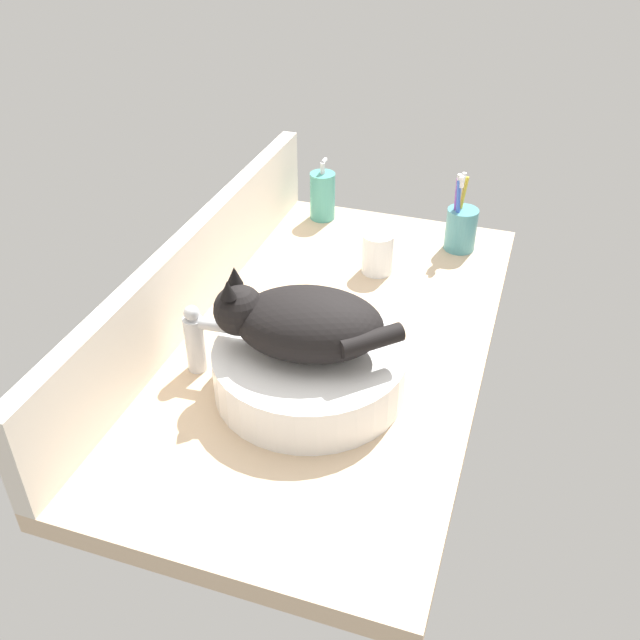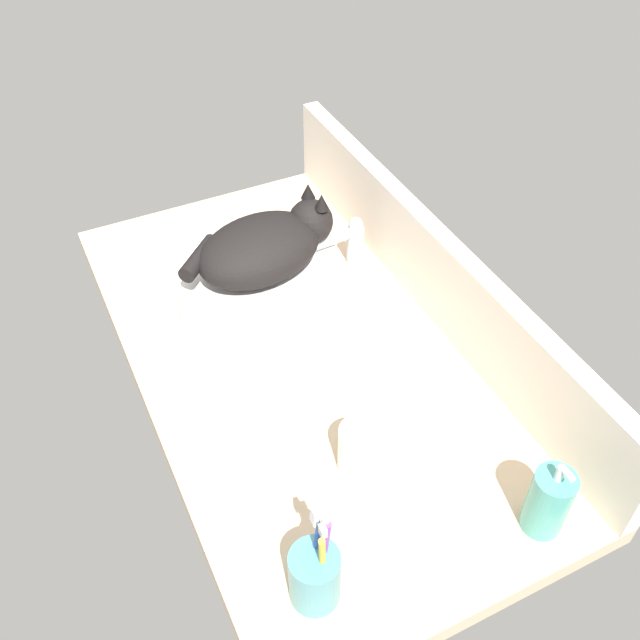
# 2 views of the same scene
# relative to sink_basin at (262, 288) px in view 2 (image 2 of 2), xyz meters

# --- Properties ---
(ground_plane) EXTENTS (1.12, 0.60, 0.04)m
(ground_plane) POSITION_rel_sink_basin_xyz_m (0.16, 0.01, -0.06)
(ground_plane) COLOR #D1B28E
(backsplash_panel) EXTENTS (1.12, 0.04, 0.19)m
(backsplash_panel) POSITION_rel_sink_basin_xyz_m (0.16, 0.30, 0.05)
(backsplash_panel) COLOR silver
(backsplash_panel) RESTS_ON ground_plane
(sink_basin) EXTENTS (0.34, 0.34, 0.08)m
(sink_basin) POSITION_rel_sink_basin_xyz_m (0.00, 0.00, 0.00)
(sink_basin) COLOR white
(sink_basin) RESTS_ON ground_plane
(cat) EXTENTS (0.21, 0.32, 0.14)m
(cat) POSITION_rel_sink_basin_xyz_m (-0.00, 0.01, 0.10)
(cat) COLOR black
(cat) RESTS_ON sink_basin
(faucet) EXTENTS (0.04, 0.12, 0.14)m
(faucet) POSITION_rel_sink_basin_xyz_m (-0.01, 0.20, 0.03)
(faucet) COLOR silver
(faucet) RESTS_ON ground_plane
(soap_dispenser) EXTENTS (0.06, 0.06, 0.15)m
(soap_dispenser) POSITION_rel_sink_basin_xyz_m (0.64, 0.19, 0.02)
(soap_dispenser) COLOR teal
(soap_dispenser) RESTS_ON ground_plane
(toothbrush_cup) EXTENTS (0.07, 0.07, 0.19)m
(toothbrush_cup) POSITION_rel_sink_basin_xyz_m (0.59, -0.17, 0.01)
(toothbrush_cup) COLOR teal
(toothbrush_cup) RESTS_ON ground_plane
(water_glass) EXTENTS (0.07, 0.07, 0.09)m
(water_glass) POSITION_rel_sink_basin_xyz_m (0.43, -0.01, -0.00)
(water_glass) COLOR white
(water_glass) RESTS_ON ground_plane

